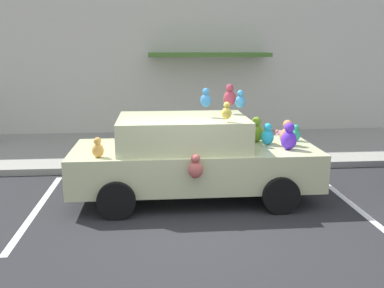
# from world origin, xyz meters

# --- Properties ---
(ground_plane) EXTENTS (60.00, 60.00, 0.00)m
(ground_plane) POSITION_xyz_m (0.00, 0.00, 0.00)
(ground_plane) COLOR #262628
(sidewalk) EXTENTS (24.00, 4.00, 0.15)m
(sidewalk) POSITION_xyz_m (0.00, 5.00, 0.07)
(sidewalk) COLOR gray
(sidewalk) RESTS_ON ground
(storefront_building) EXTENTS (24.00, 1.25, 6.40)m
(storefront_building) POSITION_xyz_m (0.01, 7.14, 3.19)
(storefront_building) COLOR beige
(storefront_building) RESTS_ON ground
(parking_stripe_front) EXTENTS (0.12, 3.60, 0.01)m
(parking_stripe_front) POSITION_xyz_m (2.98, 1.00, 0.00)
(parking_stripe_front) COLOR silver
(parking_stripe_front) RESTS_ON ground
(parking_stripe_rear) EXTENTS (0.12, 3.60, 0.01)m
(parking_stripe_rear) POSITION_xyz_m (-2.64, 1.00, 0.00)
(parking_stripe_rear) COLOR silver
(parking_stripe_rear) RESTS_ON ground
(plush_covered_car) EXTENTS (4.47, 2.07, 2.11)m
(plush_covered_car) POSITION_xyz_m (0.14, 1.31, 0.80)
(plush_covered_car) COLOR #C1C695
(plush_covered_car) RESTS_ON ground
(teddy_bear_on_sidewalk) EXTENTS (0.32, 0.27, 0.61)m
(teddy_bear_on_sidewalk) POSITION_xyz_m (2.58, 3.92, 0.43)
(teddy_bear_on_sidewalk) COLOR pink
(teddy_bear_on_sidewalk) RESTS_ON sidewalk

